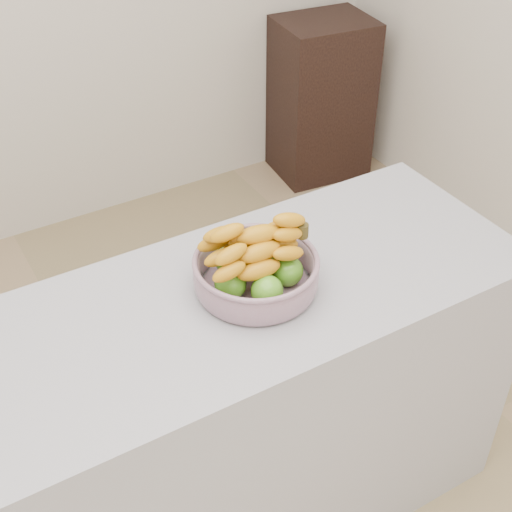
% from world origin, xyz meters
% --- Properties ---
extents(counter, '(2.00, 0.60, 0.90)m').
position_xyz_m(counter, '(0.00, 0.13, 0.45)').
color(counter, '#9D9CA4').
rests_on(counter, ground).
extents(cabinet, '(0.50, 0.42, 0.84)m').
position_xyz_m(cabinet, '(1.65, 1.78, 0.42)').
color(cabinet, black).
rests_on(cabinet, ground).
extents(fruit_bowl, '(0.31, 0.31, 0.19)m').
position_xyz_m(fruit_bowl, '(0.28, 0.13, 0.96)').
color(fruit_bowl, '#929BAF').
rests_on(fruit_bowl, counter).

